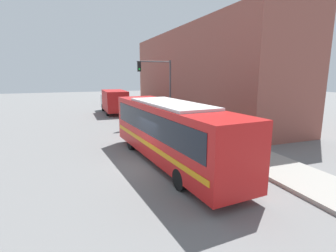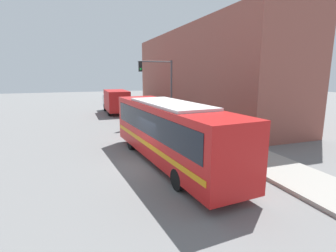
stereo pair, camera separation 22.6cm
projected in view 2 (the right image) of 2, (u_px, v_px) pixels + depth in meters
The scene contains 8 objects.
ground_plane at pixel (150, 166), 13.89m from camera, with size 120.00×120.00×0.00m, color slate.
sidewalk at pixel (152, 110), 34.31m from camera, with size 2.96×70.00×0.18m.
building_facade at pixel (198, 73), 30.96m from camera, with size 6.00×29.57×9.63m.
city_bus at pixel (169, 129), 13.88m from camera, with size 3.46×11.54×3.35m.
delivery_truck at pixel (116, 101), 31.99m from camera, with size 2.42×7.23×2.82m.
fire_hydrant at pixel (216, 139), 17.32m from camera, with size 0.20×0.27×0.77m.
traffic_light_pole at pixel (161, 81), 24.43m from camera, with size 3.28×0.35×5.84m.
parking_meter at pixel (178, 116), 23.44m from camera, with size 0.14×0.14×1.25m.
Camera 2 is at (-3.56, -12.75, 4.83)m, focal length 28.00 mm.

